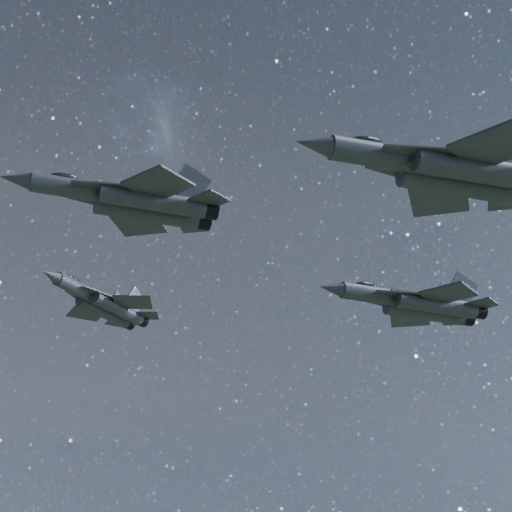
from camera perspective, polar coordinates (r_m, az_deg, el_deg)
jet_lead at (r=65.36m, az=-8.22°, el=3.66°), size 16.96×11.40×4.28m
jet_left at (r=94.87m, az=-10.15°, el=-3.15°), size 16.37×10.78×4.19m
jet_right at (r=60.10m, az=12.67°, el=5.61°), size 19.02×12.66×4.83m
jet_slot at (r=87.86m, az=10.72°, el=-3.15°), size 18.97×12.82×4.78m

